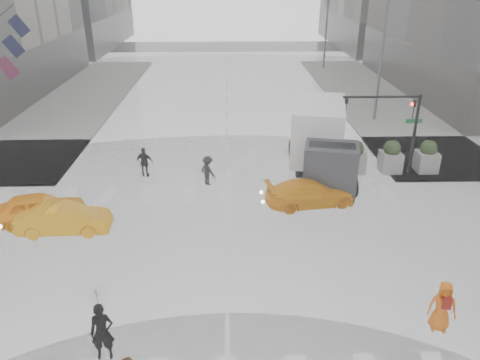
{
  "coord_description": "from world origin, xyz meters",
  "views": [
    {
      "loc": [
        0.1,
        -15.39,
        10.41
      ],
      "look_at": [
        0.56,
        2.0,
        2.52
      ],
      "focal_mm": 35.0,
      "sensor_mm": 36.0,
      "label": 1
    }
  ],
  "objects_px": {
    "box_truck": "(321,140)",
    "traffic_signal_pole": "(398,119)",
    "pedestrian_orange": "(443,306)",
    "taxi_mid": "(64,219)",
    "taxi_front": "(39,208)"
  },
  "relations": [
    {
      "from": "box_truck",
      "to": "traffic_signal_pole",
      "type": "bearing_deg",
      "value": 9.37
    },
    {
      "from": "pedestrian_orange",
      "to": "traffic_signal_pole",
      "type": "bearing_deg",
      "value": 94.69
    },
    {
      "from": "pedestrian_orange",
      "to": "taxi_mid",
      "type": "distance_m",
      "value": 15.03
    },
    {
      "from": "traffic_signal_pole",
      "to": "taxi_front",
      "type": "bearing_deg",
      "value": -164.81
    },
    {
      "from": "traffic_signal_pole",
      "to": "taxi_mid",
      "type": "relative_size",
      "value": 1.16
    },
    {
      "from": "pedestrian_orange",
      "to": "taxi_mid",
      "type": "xyz_separation_m",
      "value": [
        -13.64,
        6.31,
        -0.23
      ]
    },
    {
      "from": "taxi_front",
      "to": "taxi_mid",
      "type": "relative_size",
      "value": 1.01
    },
    {
      "from": "taxi_mid",
      "to": "traffic_signal_pole",
      "type": "bearing_deg",
      "value": -72.88
    },
    {
      "from": "taxi_mid",
      "to": "box_truck",
      "type": "distance_m",
      "value": 13.5
    },
    {
      "from": "box_truck",
      "to": "taxi_front",
      "type": "bearing_deg",
      "value": -147.45
    },
    {
      "from": "taxi_front",
      "to": "box_truck",
      "type": "relative_size",
      "value": 0.56
    },
    {
      "from": "taxi_mid",
      "to": "box_truck",
      "type": "bearing_deg",
      "value": -66.42
    },
    {
      "from": "taxi_mid",
      "to": "pedestrian_orange",
      "type": "bearing_deg",
      "value": -117.36
    },
    {
      "from": "taxi_mid",
      "to": "taxi_front",
      "type": "bearing_deg",
      "value": 53.27
    },
    {
      "from": "pedestrian_orange",
      "to": "box_truck",
      "type": "xyz_separation_m",
      "value": [
        -1.58,
        12.22,
        1.14
      ]
    }
  ]
}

